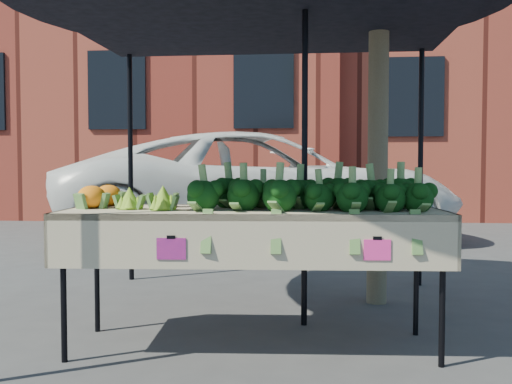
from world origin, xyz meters
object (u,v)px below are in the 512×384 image
object	(u,v)px
vehicle	(261,43)
street_tree	(379,12)
table	(253,279)
canopy	(258,140)

from	to	relation	value
vehicle	street_tree	world-z (taller)	vehicle
table	canopy	xyz separation A→B (m)	(-0.03, 0.64, 0.92)
street_tree	canopy	bearing A→B (deg)	-144.75
table	canopy	world-z (taller)	canopy
table	vehicle	size ratio (longest dim) A/B	0.41
canopy	street_tree	size ratio (longest dim) A/B	0.64
table	street_tree	world-z (taller)	street_tree
street_tree	vehicle	bearing A→B (deg)	109.82
canopy	vehicle	distance (m)	4.70
canopy	vehicle	xyz separation A→B (m)	(-0.38, 4.39, 1.62)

